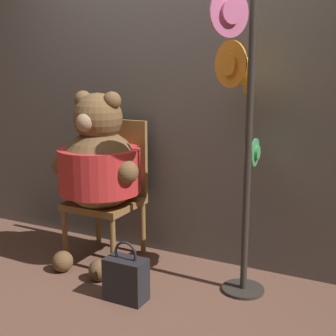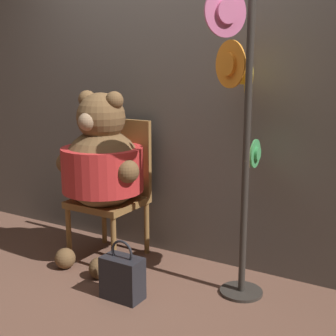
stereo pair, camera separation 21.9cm
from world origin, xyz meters
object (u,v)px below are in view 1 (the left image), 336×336
Objects in this scene: handbag_on_ground at (126,279)px; teddy_bear at (99,165)px; hat_display_rack at (242,128)px; chair at (111,187)px.

teddy_bear is at bearing 139.37° from handbag_on_ground.
chair is at bearing 175.57° from hat_display_rack.
chair reaches higher than handbag_on_ground.
handbag_on_ground is at bearing -40.63° from teddy_bear.
teddy_bear is 0.87m from handbag_on_ground.
teddy_bear is at bearing -175.02° from hat_display_rack.
teddy_bear reaches higher than handbag_on_ground.
handbag_on_ground is (0.47, -0.41, -0.61)m from teddy_bear.
hat_display_rack is (1.04, 0.09, 0.32)m from teddy_bear.
hat_display_rack is 4.80× the size of handbag_on_ground.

